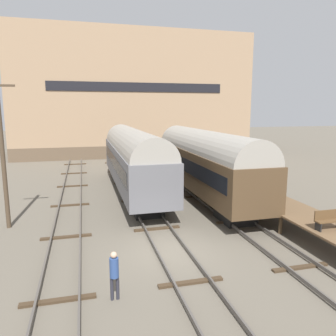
# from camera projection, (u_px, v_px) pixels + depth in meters

# --- Properties ---
(ground_plane) EXTENTS (200.00, 200.00, 0.00)m
(ground_plane) POSITION_uv_depth(u_px,v_px,m) (171.00, 252.00, 15.55)
(ground_plane) COLOR #60594C
(track_left) EXTENTS (2.60, 60.00, 0.26)m
(track_left) POSITION_uv_depth(u_px,v_px,m) (63.00, 260.00, 14.31)
(track_left) COLOR #4C4742
(track_left) RESTS_ON ground
(track_middle) EXTENTS (2.60, 60.00, 0.26)m
(track_middle) POSITION_uv_depth(u_px,v_px,m) (171.00, 249.00, 15.52)
(track_middle) COLOR #4C4742
(track_middle) RESTS_ON ground
(track_right) EXTENTS (2.60, 60.00, 0.26)m
(track_right) POSITION_uv_depth(u_px,v_px,m) (263.00, 239.00, 16.73)
(track_right) COLOR #4C4742
(track_right) RESTS_ON ground
(train_car_brown) EXTENTS (3.13, 15.82, 5.15)m
(train_car_brown) POSITION_uv_depth(u_px,v_px,m) (205.00, 161.00, 24.25)
(train_car_brown) COLOR black
(train_car_brown) RESTS_ON ground
(train_car_grey) EXTENTS (3.12, 17.11, 5.16)m
(train_car_grey) POSITION_uv_depth(u_px,v_px,m) (133.00, 157.00, 26.00)
(train_car_grey) COLOR black
(train_car_grey) RESTS_ON ground
(station_platform) EXTENTS (2.59, 11.35, 1.11)m
(station_platform) POSITION_uv_depth(u_px,v_px,m) (299.00, 214.00, 17.92)
(station_platform) COLOR brown
(station_platform) RESTS_ON ground
(bench) EXTENTS (1.40, 0.40, 0.91)m
(bench) POSITION_uv_depth(u_px,v_px,m) (329.00, 219.00, 15.28)
(bench) COLOR brown
(bench) RESTS_ON station_platform
(person_worker) EXTENTS (0.32, 0.32, 1.80)m
(person_worker) POSITION_uv_depth(u_px,v_px,m) (114.00, 271.00, 11.44)
(person_worker) COLOR #282833
(person_worker) RESTS_ON ground
(utility_pole) EXTENTS (1.80, 0.24, 8.99)m
(utility_pole) POSITION_uv_depth(u_px,v_px,m) (2.00, 146.00, 17.90)
(utility_pole) COLOR #473828
(utility_pole) RESTS_ON ground
(warehouse_building) EXTENTS (33.66, 11.98, 17.47)m
(warehouse_building) POSITION_uv_depth(u_px,v_px,m) (132.00, 96.00, 49.72)
(warehouse_building) COLOR brown
(warehouse_building) RESTS_ON ground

